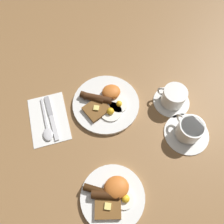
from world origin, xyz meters
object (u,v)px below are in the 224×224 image
Objects in this scene: knife at (51,115)px; spoon at (47,130)px; breakfast_plate_near at (105,103)px; teacup_far at (189,130)px; breakfast_plate_far at (112,196)px; teacup_near at (173,97)px.

spoon is at bearing -24.19° from knife.
breakfast_plate_near is 1.58× the size of teacup_far.
breakfast_plate_far reaches higher than breakfast_plate_near.
spoon is (0.49, -0.14, -0.02)m from teacup_far.
teacup_far is (-0.32, -0.14, 0.02)m from breakfast_plate_far.
teacup_far reaches higher than spoon.
teacup_near is at bearing -137.70° from breakfast_plate_far.
spoon reaches higher than knife.
knife is (0.47, -0.20, -0.03)m from teacup_far.
breakfast_plate_far reaches higher than spoon.
teacup_near is 0.14m from teacup_far.
teacup_near reaches higher than spoon.
teacup_near is (-0.31, -0.28, 0.02)m from breakfast_plate_far.
breakfast_plate_far reaches higher than knife.
breakfast_plate_far is 0.33m from spoon.
spoon is (0.18, -0.28, -0.01)m from breakfast_plate_far.
teacup_near is 0.47m from knife.
teacup_near is (-0.25, 0.05, 0.02)m from breakfast_plate_near.
breakfast_plate_far is at bearing 80.34° from breakfast_plate_near.
breakfast_plate_near is at bearing -11.69° from teacup_near.
knife is (0.47, -0.06, -0.03)m from teacup_near.
teacup_near and teacup_far have the same top height.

